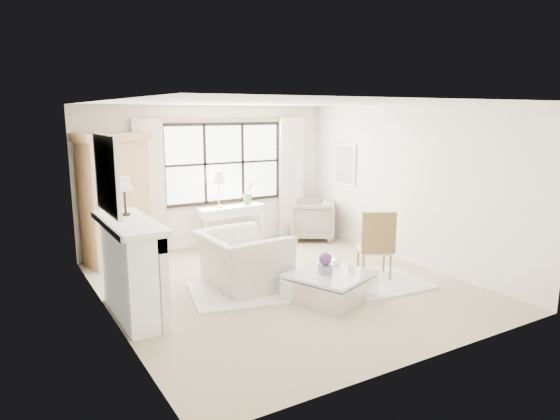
{
  "coord_description": "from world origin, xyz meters",
  "views": [
    {
      "loc": [
        -3.72,
        -6.15,
        2.57
      ],
      "look_at": [
        0.06,
        0.2,
        1.12
      ],
      "focal_mm": 32.0,
      "sensor_mm": 36.0,
      "label": 1
    }
  ],
  "objects_px": {
    "armoire": "(115,198)",
    "club_armchair": "(242,260)",
    "console_table": "(231,226)",
    "coffee_table": "(330,286)"
  },
  "relations": [
    {
      "from": "console_table",
      "to": "coffee_table",
      "type": "bearing_deg",
      "value": -94.88
    },
    {
      "from": "armoire",
      "to": "coffee_table",
      "type": "relative_size",
      "value": 1.73
    },
    {
      "from": "armoire",
      "to": "club_armchair",
      "type": "height_order",
      "value": "armoire"
    },
    {
      "from": "club_armchair",
      "to": "coffee_table",
      "type": "distance_m",
      "value": 1.36
    },
    {
      "from": "club_armchair",
      "to": "coffee_table",
      "type": "relative_size",
      "value": 0.98
    },
    {
      "from": "console_table",
      "to": "coffee_table",
      "type": "relative_size",
      "value": 1.03
    },
    {
      "from": "armoire",
      "to": "club_armchair",
      "type": "distance_m",
      "value": 2.64
    },
    {
      "from": "console_table",
      "to": "club_armchair",
      "type": "distance_m",
      "value": 2.34
    },
    {
      "from": "armoire",
      "to": "coffee_table",
      "type": "distance_m",
      "value": 3.99
    },
    {
      "from": "armoire",
      "to": "coffee_table",
      "type": "bearing_deg",
      "value": -70.08
    }
  ]
}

